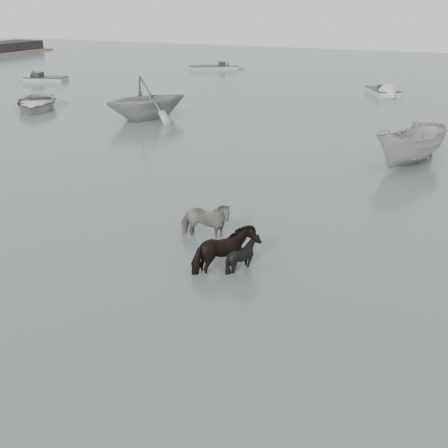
{
  "coord_description": "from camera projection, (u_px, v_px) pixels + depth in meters",
  "views": [
    {
      "loc": [
        7.16,
        -10.49,
        6.67
      ],
      "look_at": [
        1.43,
        2.28,
        1.0
      ],
      "focal_mm": 45.0,
      "sensor_mm": 36.0,
      "label": 1
    }
  ],
  "objects": [
    {
      "name": "ground",
      "position": [
        135.0,
        283.0,
        14.09
      ],
      "size": [
        140.0,
        140.0,
        0.0
      ],
      "primitive_type": "plane",
      "color": "#4E5D57",
      "rests_on": "ground"
    },
    {
      "name": "skiff_mid",
      "position": [
        383.0,
        89.0,
        41.5
      ],
      "size": [
        3.72,
        4.91,
        0.75
      ],
      "primitive_type": null,
      "rotation": [
        0.0,
        0.0,
        -1.06
      ],
      "color": "#B0B2AF",
      "rests_on": "ground"
    },
    {
      "name": "pony_black",
      "position": [
        244.0,
        248.0,
        14.72
      ],
      "size": [
        1.28,
        1.23,
        1.11
      ],
      "primitive_type": "imported",
      "rotation": [
        0.0,
        0.0,
        1.99
      ],
      "color": "black",
      "rests_on": "ground"
    },
    {
      "name": "rowboat_lead",
      "position": [
        36.0,
        101.0,
        35.85
      ],
      "size": [
        5.93,
        6.34,
        1.07
      ],
      "primitive_type": "imported",
      "rotation": [
        0.0,
        0.0,
        0.59
      ],
      "color": "beige",
      "rests_on": "ground"
    },
    {
      "name": "rowboat_trail",
      "position": [
        146.0,
        97.0,
        32.55
      ],
      "size": [
        6.28,
        6.5,
        2.62
      ],
      "primitive_type": "imported",
      "rotation": [
        0.0,
        0.0,
        2.58
      ],
      "color": "#9B9D9B",
      "rests_on": "ground"
    },
    {
      "name": "skiff_far",
      "position": [
        214.0,
        66.0,
        55.67
      ],
      "size": [
        6.16,
        5.17,
        0.75
      ],
      "primitive_type": null,
      "rotation": [
        0.0,
        0.0,
        0.64
      ],
      "color": "#ABADAB",
      "rests_on": "ground"
    },
    {
      "name": "boat_small",
      "position": [
        412.0,
        144.0,
        23.73
      ],
      "size": [
        3.39,
        4.98,
        1.8
      ],
      "primitive_type": "imported",
      "rotation": [
        0.0,
        0.0,
        -0.39
      ],
      "color": "#A6A6A1",
      "rests_on": "ground"
    },
    {
      "name": "pony_dark",
      "position": [
        226.0,
        245.0,
        14.46
      ],
      "size": [
        1.5,
        1.67,
        1.46
      ],
      "primitive_type": "imported",
      "rotation": [
        0.0,
        0.0,
        1.37
      ],
      "color": "black",
      "rests_on": "ground"
    },
    {
      "name": "pony_pinto",
      "position": [
        205.0,
        216.0,
        16.51
      ],
      "size": [
        1.73,
        0.96,
        1.39
      ],
      "primitive_type": "imported",
      "rotation": [
        0.0,
        0.0,
        1.7
      ],
      "color": "black",
      "rests_on": "ground"
    },
    {
      "name": "skiff_outer",
      "position": [
        45.0,
        77.0,
        47.73
      ],
      "size": [
        5.09,
        2.89,
        0.75
      ],
      "primitive_type": null,
      "rotation": [
        0.0,
        0.0,
        3.43
      ],
      "color": "#A7A6A2",
      "rests_on": "ground"
    }
  ]
}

